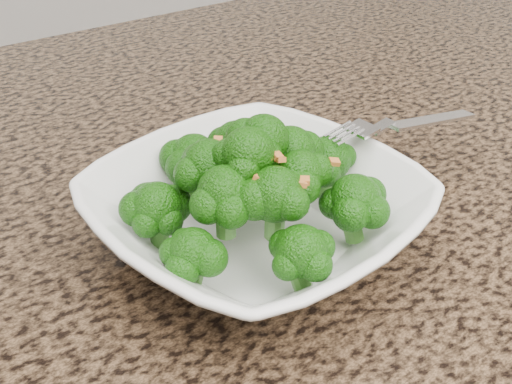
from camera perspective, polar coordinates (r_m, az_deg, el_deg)
granite_counter at (r=0.51m, az=-10.21°, el=-7.24°), size 1.64×1.04×0.03m
bowl at (r=0.49m, az=0.00°, el=-2.01°), size 0.28×0.28×0.06m
broccoli_pile at (r=0.46m, az=0.00°, el=4.58°), size 0.21×0.21×0.07m
garlic_topping at (r=0.44m, az=0.00°, el=8.90°), size 0.13×0.13×0.01m
fork at (r=0.55m, az=11.44°, el=5.82°), size 0.20×0.05×0.01m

